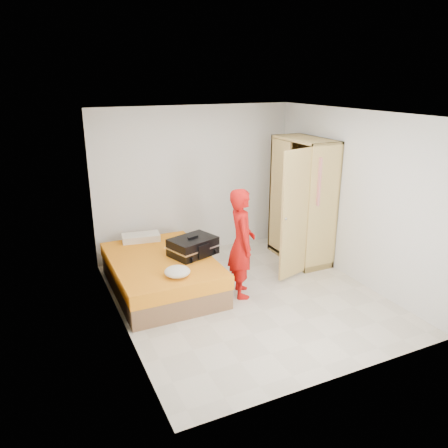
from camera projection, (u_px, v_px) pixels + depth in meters
name	position (u px, v px, depth m)	size (l,w,h in m)	color
room	(249.00, 211.00, 5.94)	(4.00, 4.02, 2.60)	beige
bed	(162.00, 274.00, 6.52)	(1.42, 2.02, 0.50)	brown
wardrobe	(301.00, 205.00, 7.35)	(1.15, 1.34, 2.10)	#DDC26C
person	(242.00, 243.00, 6.20)	(0.58, 0.38, 1.59)	red
suitcase	(193.00, 246.00, 6.53)	(0.80, 0.68, 0.29)	black
round_cushion	(177.00, 272.00, 5.84)	(0.35, 0.35, 0.13)	white
pillow	(141.00, 237.00, 7.12)	(0.60, 0.31, 0.11)	white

